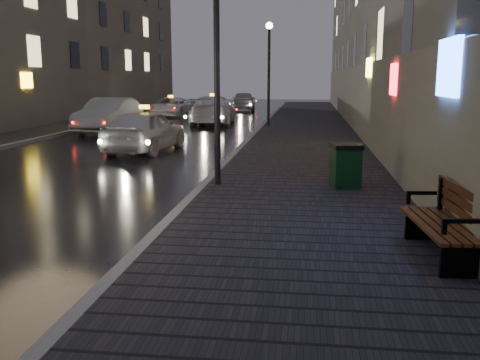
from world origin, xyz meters
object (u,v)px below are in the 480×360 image
Objects in this scene: lamp_near at (217,40)px; lamp_far at (269,61)px; car_far at (244,101)px; car_left_mid at (110,115)px; bench at (447,222)px; trash_bin at (345,165)px; taxi_near at (145,130)px; taxi_far at (171,107)px; taxi_mid at (213,110)px.

lamp_near is 1.00× the size of lamp_far.
car_left_mid is at bearing 70.28° from car_far.
lamp_far is 8.59m from car_left_mid.
bench is 4.95m from trash_bin.
taxi_far is (-3.62, 17.61, -0.12)m from taxi_near.
lamp_near is 25.24m from taxi_far.
trash_bin is 0.18× the size of taxi_mid.
taxi_near reaches higher than bench.
trash_bin is 16.33m from car_left_mid.
trash_bin is 31.21m from car_far.
taxi_mid is at bearing -86.68° from taxi_near.
lamp_near is 0.95× the size of taxi_mid.
lamp_near is 6.87m from bench.
car_left_mid is (-7.45, 12.64, -2.65)m from lamp_near.
taxi_mid is 12.81m from car_far.
trash_bin is 0.20× the size of car_left_mid.
taxi_far reaches higher than bench.
car_left_mid is 11.34m from taxi_far.
trash_bin is (-1.10, 4.82, 0.00)m from bench.
car_left_mid reaches higher than taxi_near.
bench is 23.80m from taxi_mid.
car_left_mid is at bearing -53.83° from taxi_near.
taxi_far is at bearing -59.71° from taxi_mid.
taxi_near is 24.32m from car_far.
lamp_far is 1.13× the size of taxi_far.
taxi_far is (-4.06, 6.10, -0.16)m from taxi_mid.
bench is at bearing 95.30° from car_far.
taxi_mid is (-3.30, 1.88, -2.68)m from lamp_far.
trash_bin is 0.22× the size of taxi_near.
lamp_near reaches higher than bench.
trash_bin is 26.04m from taxi_far.
lamp_far is at bearing 95.77° from car_far.
car_left_mid is 0.91× the size of taxi_mid.
car_left_mid is at bearing 118.32° from bench.
car_far is at bearing -85.98° from taxi_near.
lamp_far reaches higher than car_left_mid.
trash_bin is at bearing 106.05° from taxi_mid.
taxi_far is at bearing 106.47° from bench.
taxi_mid is at bearing 82.97° from car_far.
car_far is at bearing 78.54° from car_left_mid.
taxi_mid reaches higher than taxi_far.
lamp_far is 5.27× the size of trash_bin.
lamp_far is 11.22m from taxi_far.
taxi_near is 17.97m from taxi_far.
lamp_near reaches higher than taxi_far.
lamp_near and lamp_far have the same top height.
lamp_far is 0.95× the size of taxi_mid.
taxi_near is 0.89× the size of car_left_mid.
lamp_far is at bearing 146.95° from taxi_mid.
taxi_near is 0.97× the size of taxi_far.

